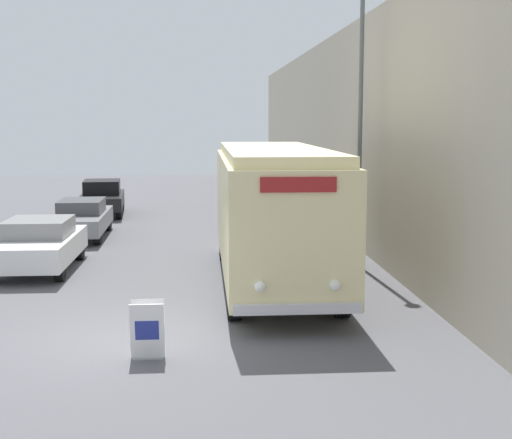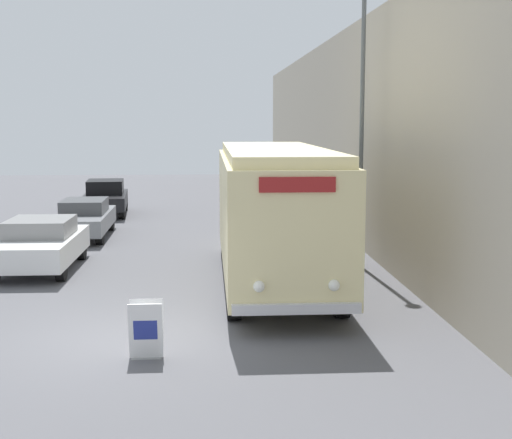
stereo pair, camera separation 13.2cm
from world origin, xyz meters
name	(u,v)px [view 1 (the left image)]	position (x,y,z in m)	size (l,w,h in m)	color
ground_plane	(126,340)	(0.00, 0.00, 0.00)	(80.00, 80.00, 0.00)	#56565B
building_wall_right	(359,134)	(6.54, 10.00, 3.60)	(0.30, 60.00, 7.21)	#B2A893
vintage_bus	(273,208)	(3.19, 4.34, 1.90)	(2.54, 9.20, 3.39)	black
sign_board	(147,331)	(0.48, -1.06, 0.48)	(0.58, 0.38, 1.00)	gray
streetlamp	(361,90)	(5.78, 6.39, 4.86)	(0.36, 0.36, 7.68)	#595E60
parked_car_near	(38,244)	(-3.01, 6.44, 0.72)	(1.98, 4.21, 1.40)	black
parked_car_mid	(82,218)	(-2.74, 11.82, 0.68)	(1.78, 4.42, 1.32)	black
parked_car_far	(102,197)	(-2.83, 17.68, 0.77)	(2.08, 4.27, 1.50)	black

